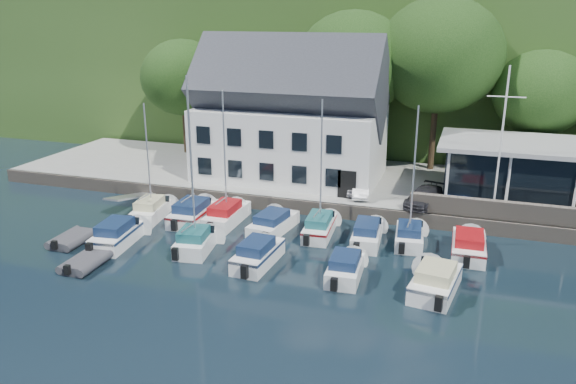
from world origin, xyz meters
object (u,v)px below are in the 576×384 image
boat_r1_0 (148,157)px  boat_r1_2 (225,158)px  boat_r2_0 (118,232)px  boat_r2_3 (346,265)px  car_white (361,188)px  car_blue (457,195)px  club_pavilion (537,172)px  boat_r2_1 (192,179)px  boat_r1_5 (367,231)px  boat_r1_4 (321,171)px  boat_r1_6 (413,180)px  dinghy_0 (72,238)px  car_silver (359,185)px  car_dgrey (424,197)px  boat_r2_4 (436,278)px  boat_r1_1 (190,156)px  boat_r1_7 (469,243)px  boat_r1_3 (273,221)px  harbor_building (290,122)px  dinghy_1 (86,261)px  boat_r2_2 (258,252)px  flagpole (501,142)px

boat_r1_0 → boat_r1_2: 5.37m
boat_r2_0 → boat_r2_3: boat_r2_0 is taller
boat_r1_0 → car_white: bearing=16.2°
car_white → car_blue: 6.58m
club_pavilion → boat_r2_1: bearing=-145.9°
boat_r1_5 → boat_r2_3: boat_r1_5 is taller
boat_r1_4 → boat_r2_0: bearing=-159.0°
boat_r1_5 → boat_r2_1: (-9.37, -4.57, 3.77)m
boat_r1_6 → dinghy_0: 20.96m
boat_r1_0 → boat_r1_5: size_ratio=1.39×
car_silver → car_dgrey: car_silver is taller
car_white → car_dgrey: 4.48m
boat_r1_6 → boat_r2_4: 7.06m
boat_r2_4 → boat_r1_5: bearing=137.7°
boat_r1_1 → boat_r2_4: size_ratio=1.55×
boat_r1_7 → boat_r2_0: (-20.34, -5.05, 0.06)m
boat_r1_6 → dinghy_0: size_ratio=2.60×
club_pavilion → boat_r2_0: bearing=-150.9°
boat_r1_0 → boat_r1_5: (14.89, 0.35, -3.61)m
boat_r1_3 → boat_r2_0: bearing=-142.0°
harbor_building → car_dgrey: 12.06m
boat_r1_1 → dinghy_0: (-5.25, -5.85, -4.19)m
harbor_building → boat_r2_0: (-6.43, -14.10, -4.59)m
boat_r1_2 → boat_r2_4: size_ratio=1.53×
boat_r1_5 → dinghy_1: (-14.18, -8.44, -0.33)m
boat_r1_4 → boat_r1_1: bearing=178.0°
boat_r2_2 → boat_r1_4: bearing=71.6°
boat_r1_6 → car_white: bearing=121.6°
boat_r2_1 → boat_r2_2: (4.17, -0.56, -3.70)m
boat_r1_4 → boat_r2_0: 12.96m
boat_r1_6 → boat_r2_1: 12.91m
car_white → boat_r1_2: boat_r1_2 is taller
car_silver → boat_r2_2: car_silver is taller
club_pavilion → boat_r1_7: size_ratio=2.17×
flagpole → boat_r1_4: size_ratio=1.13×
car_white → flagpole: 9.87m
car_blue → dinghy_0: 25.24m
car_white → boat_r1_4: 6.35m
flagpole → boat_r1_0: flagpole is taller
boat_r1_0 → boat_r1_2: (5.33, 0.66, 0.19)m
car_white → boat_r1_0: size_ratio=0.38×
car_dgrey → harbor_building: bearing=175.6°
harbor_building → boat_r1_6: 13.56m
boat_r1_5 → dinghy_1: bearing=-153.8°
boat_r1_6 → boat_r1_4: bearing=176.4°
boat_r1_1 → boat_r1_0: bearing=-176.6°
car_dgrey → boat_r1_2: (-12.42, -4.93, 2.90)m
harbor_building → boat_r1_6: bearing=-39.3°
boat_r1_6 → dinghy_1: boat_r1_6 is taller
harbor_building → boat_r2_3: harbor_building is taller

